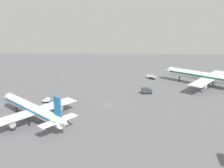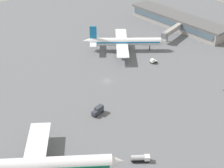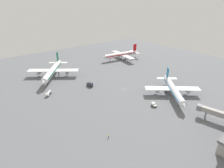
# 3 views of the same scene
# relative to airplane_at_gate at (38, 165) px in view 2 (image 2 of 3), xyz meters

# --- Properties ---
(ground) EXTENTS (288.00, 288.00, 0.00)m
(ground) POSITION_rel_airplane_at_gate_xyz_m (31.69, -55.33, -5.96)
(ground) COLOR slate
(terminal_building) EXTENTS (69.50, 14.59, 7.77)m
(terminal_building) POSITION_rel_airplane_at_gate_xyz_m (53.29, -133.27, -2.00)
(terminal_building) COLOR #9E9993
(terminal_building) RESTS_ON ground
(airplane_at_gate) EXTENTS (38.62, 45.45, 16.39)m
(airplane_at_gate) POSITION_rel_airplane_at_gate_xyz_m (0.00, 0.00, 0.00)
(airplane_at_gate) COLOR white
(airplane_at_gate) RESTS_ON ground
(airplane_distant) EXTENTS (34.77, 38.54, 14.25)m
(airplane_distant) POSITION_rel_airplane_at_gate_xyz_m (50.56, -84.02, -0.78)
(airplane_distant) COLOR white
(airplane_distant) RESTS_ON ground
(catering_truck) EXTENTS (2.93, 5.83, 3.30)m
(catering_truck) POSITION_rel_airplane_at_gate_xyz_m (14.40, -35.66, -4.26)
(catering_truck) COLOR black
(catering_truck) RESTS_ON ground
(fuel_truck) EXTENTS (5.47, 6.07, 2.50)m
(fuel_truck) POSITION_rel_airplane_at_gate_xyz_m (-15.75, -29.71, -4.57)
(fuel_truck) COLOR black
(fuel_truck) RESTS_ON ground
(baggage_tug) EXTENTS (2.46, 3.36, 2.30)m
(baggage_tug) POSITION_rel_airplane_at_gate_xyz_m (29.53, -84.94, -4.80)
(baggage_tug) COLOR black
(baggage_tug) RESTS_ON ground
(ground_crew_worker) EXTENTS (0.57, 0.44, 1.67)m
(ground_crew_worker) POSITION_rel_airplane_at_gate_xyz_m (-9.75, -89.83, -5.11)
(ground_crew_worker) COLOR #1E2338
(ground_crew_worker) RESTS_ON ground
(jet_bridge) EXTENTS (7.23, 21.19, 6.74)m
(jet_bridge) POSITION_rel_airplane_at_gate_xyz_m (43.47, -115.77, -0.82)
(jet_bridge) COLOR #9E9993
(jet_bridge) RESTS_ON ground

